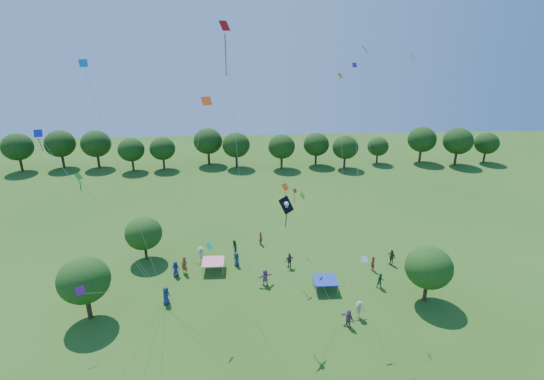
{
  "coord_description": "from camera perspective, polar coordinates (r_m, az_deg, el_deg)",
  "views": [
    {
      "loc": [
        -2.03,
        -17.87,
        23.05
      ],
      "look_at": [
        0.0,
        14.0,
        11.0
      ],
      "focal_mm": 28.0,
      "sensor_mm": 36.0,
      "label": 1
    }
  ],
  "objects": [
    {
      "name": "crowd_person_12",
      "position": [
        44.8,
        -4.79,
        -9.25
      ],
      "size": [
        0.79,
        0.83,
        1.51
      ],
      "primitive_type": "imported",
      "rotation": [
        0.0,
        0.0,
        5.42
      ],
      "color": "navy",
      "rests_on": "ground"
    },
    {
      "name": "crowd_person_1",
      "position": [
        45.03,
        13.39,
        -9.6
      ],
      "size": [
        0.42,
        0.61,
        1.54
      ],
      "primitive_type": "imported",
      "rotation": [
        0.0,
        0.0,
        4.8
      ],
      "color": "maroon",
      "rests_on": "ground"
    },
    {
      "name": "small_kite_14",
      "position": [
        33.86,
        12.44,
        -9.98
      ],
      "size": [
        1.75,
        1.77,
        5.71
      ],
      "color": "silver"
    },
    {
      "name": "small_kite_1",
      "position": [
        40.48,
        1.65,
        -0.73
      ],
      "size": [
        1.24,
        1.49,
        8.16
      ],
      "color": "#E1550B"
    },
    {
      "name": "crowd_person_5",
      "position": [
        37.11,
        10.22,
        -16.58
      ],
      "size": [
        1.27,
        1.5,
        1.57
      ],
      "primitive_type": "imported",
      "rotation": [
        0.0,
        0.0,
        5.32
      ],
      "color": "#844D6C",
      "rests_on": "ground"
    },
    {
      "name": "tent_blue",
      "position": [
        41.09,
        7.2,
        -11.9
      ],
      "size": [
        2.2,
        2.2,
        1.1
      ],
      "color": "#1831A0",
      "rests_on": "ground"
    },
    {
      "name": "near_tree_north",
      "position": [
        46.77,
        -16.88,
        -5.59
      ],
      "size": [
        3.87,
        3.87,
        4.81
      ],
      "color": "#422B19",
      "rests_on": "ground"
    },
    {
      "name": "small_kite_8",
      "position": [
        34.18,
        11.98,
        11.01
      ],
      "size": [
        0.77,
        3.31,
        20.7
      ],
      "color": "#B9250A"
    },
    {
      "name": "small_kite_12",
      "position": [
        31.28,
        -20.59,
        5.09
      ],
      "size": [
        2.22,
        5.63,
        20.12
      ],
      "color": "#1384C5"
    },
    {
      "name": "crowd_person_3",
      "position": [
        45.95,
        -9.52,
        -8.52
      ],
      "size": [
        1.22,
        0.79,
        1.72
      ],
      "primitive_type": "imported",
      "rotation": [
        0.0,
        0.0,
        3.42
      ],
      "color": "beige",
      "rests_on": "ground"
    },
    {
      "name": "pirate_kite",
      "position": [
        32.47,
        2.03,
        -2.22
      ],
      "size": [
        4.69,
        1.39,
        9.75
      ],
      "color": "black"
    },
    {
      "name": "treeline",
      "position": [
        75.71,
        -3.32,
        6.14
      ],
      "size": [
        88.01,
        8.77,
        6.77
      ],
      "color": "#422B19",
      "rests_on": "ground"
    },
    {
      "name": "small_kite_2",
      "position": [
        37.91,
        11.02,
        11.07
      ],
      "size": [
        2.38,
        1.68,
        21.19
      ],
      "color": "#E9FF16"
    },
    {
      "name": "crowd_person_4",
      "position": [
        44.3,
        2.38,
        -9.45
      ],
      "size": [
        1.07,
        0.77,
        1.66
      ],
      "primitive_type": "imported",
      "rotation": [
        0.0,
        0.0,
        3.52
      ],
      "color": "#483B39",
      "rests_on": "ground"
    },
    {
      "name": "small_kite_3",
      "position": [
        41.36,
        3.64,
        -1.81
      ],
      "size": [
        3.18,
        0.92,
        7.03
      ],
      "color": "#2F971B"
    },
    {
      "name": "crowd_person_0",
      "position": [
        40.12,
        -14.05,
        -13.61
      ],
      "size": [
        0.81,
        0.96,
        1.72
      ],
      "primitive_type": "imported",
      "rotation": [
        0.0,
        0.0,
        1.07
      ],
      "color": "navy",
      "rests_on": "ground"
    },
    {
      "name": "crowd_person_8",
      "position": [
        46.96,
        -5.1,
        -7.67
      ],
      "size": [
        0.5,
        0.84,
        1.63
      ],
      "primitive_type": "imported",
      "rotation": [
        0.0,
        0.0,
        4.63
      ],
      "color": "#22502D",
      "rests_on": "ground"
    },
    {
      "name": "small_kite_10",
      "position": [
        34.33,
        9.41,
        5.08
      ],
      "size": [
        1.2,
        3.09,
        18.69
      ],
      "color": "orange"
    },
    {
      "name": "small_kite_13",
      "position": [
        48.22,
        12.16,
        10.28
      ],
      "size": [
        3.54,
        7.37,
        18.44
      ],
      "color": "purple"
    },
    {
      "name": "near_tree_west",
      "position": [
        38.96,
        -23.98,
        -11.02
      ],
      "size": [
        4.28,
        4.28,
        5.68
      ],
      "color": "#422B19",
      "rests_on": "ground"
    },
    {
      "name": "small_kite_6",
      "position": [
        33.22,
        16.96,
        9.05
      ],
      "size": [
        2.44,
        1.92,
        20.28
      ],
      "color": "silver"
    },
    {
      "name": "red_high_kite",
      "position": [
        32.01,
        -5.7,
        14.33
      ],
      "size": [
        1.98,
        1.99,
        22.4
      ],
      "color": "red"
    },
    {
      "name": "crowd_person_7",
      "position": [
        44.1,
        -11.69,
        -9.88
      ],
      "size": [
        0.84,
        0.74,
        1.89
      ],
      "primitive_type": "imported",
      "rotation": [
        0.0,
        0.0,
        5.79
      ],
      "color": "#99381B",
      "rests_on": "ground"
    },
    {
      "name": "crowd_person_11",
      "position": [
        41.54,
        -0.93,
        -11.62
      ],
      "size": [
        1.7,
        1.13,
        1.72
      ],
      "primitive_type": "imported",
      "rotation": [
        0.0,
        0.0,
        3.52
      ],
      "color": "#AC6492",
      "rests_on": "ground"
    },
    {
      "name": "crowd_person_10",
      "position": [
        46.51,
        15.75,
        -8.68
      ],
      "size": [
        0.91,
        1.1,
        1.72
      ],
      "primitive_type": "imported",
      "rotation": [
        0.0,
        0.0,
        5.24
      ],
      "color": "#423C34",
      "rests_on": "ground"
    },
    {
      "name": "small_kite_7",
      "position": [
        34.33,
        -9.63,
        -8.45
      ],
      "size": [
        5.43,
        4.08,
        6.43
      ],
      "color": "#0DCD9A"
    },
    {
      "name": "small_kite_5",
      "position": [
        35.96,
        -23.09,
        -12.37
      ],
      "size": [
        5.05,
        5.43,
        3.89
      ],
      "color": "#9A1994"
    },
    {
      "name": "small_kite_0",
      "position": [
        46.21,
        2.46,
        -1.25
      ],
      "size": [
        4.07,
        1.1,
        5.66
      ],
      "color": "#ED410D"
    },
    {
      "name": "small_kite_4",
      "position": [
        32.99,
        -25.2,
        1.13
      ],
      "size": [
        5.58,
        4.94,
        15.72
      ],
      "color": "#122CB4"
    },
    {
      "name": "crowd_person_9",
      "position": [
        38.16,
        11.63,
        -15.47
      ],
      "size": [
        1.11,
        0.62,
        1.61
      ],
      "primitive_type": "imported",
      "rotation": [
        0.0,
        0.0,
        0.14
      ],
      "color": "#AFA68C",
      "rests_on": "ground"
    },
    {
      "name": "small_kite_9",
      "position": [
        31.12,
        -10.2,
        5.62
      ],
      "size": [
        5.53,
        4.06,
        17.54
      ],
      "color": "#FF460D"
    },
    {
      "name": "crowd_person_2",
      "position": [
        42.42,
        14.39,
        -11.74
      ],
      "size": [
        0.78,
        0.45,
        1.54
      ],
      "primitive_type": "imported",
      "rotation": [
        0.0,
        0.0,
        0.05
      ],
      "color": "#285D31",
      "rests_on": "ground"
    },
    {
      "name": "small_kite_11",
      "position": [
        31.76,
        -21.63,
        -3.0
      ],
      "size": [
        2.93,
        6.7,
        13.29
      ],
      "color": "#1E7916"
    },
    {
      "name": "near_tree_east",
      "position": [
        40.45,
        20.34,
        -9.76
      ],
      "size": [
        4.15,
        4.15,
        5.31
      ],
      "color": "#422B19",
      "rests_on": "ground"
    },
    {
      "name": "crowd_person_6",
      "position": [
        43.99,
        -12.82,
        -10.28
      ],
      "size": [
        0.86,
        0.58,
        1.61
      ],
      "primitive_type": "imported",
      "rotation": [
        0.0,
        0.0,
        2.94
      ],
      "color": "navy",
      "rests_on": "ground"
    },
    {
      "name": "tent_red_stripe",
      "position": [
        44.06,
        -7.93,
        -9.52
      ],
      "size": [
        2.2,
        2.2,
        1.1
      ],
      "color": "red",
      "rests_on": "ground"
    },
    {
      "name": "crowd_person_13",
      "position": [
        48.81,
        -1.52,
        -6.49
      ],
      "size": [
        0.59,
        0.68,
        1.55
      ],
      "primitive_type": "imported",
      "rotation": [
        0.0,
        0.0,
        2.04
      ],
      "color": "maroon",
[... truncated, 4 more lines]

